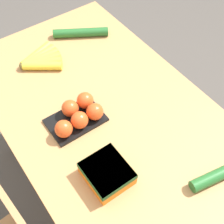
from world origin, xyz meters
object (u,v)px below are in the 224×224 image
tomato_pack (78,115)px  banana_bunch (40,60)px  cucumber_far (81,33)px  carrot_bag (107,173)px

tomato_pack → banana_bunch: bearing=-4.5°
tomato_pack → cucumber_far: size_ratio=0.87×
carrot_bag → cucumber_far: (0.68, -0.32, -0.01)m
banana_bunch → carrot_bag: bearing=173.0°
tomato_pack → cucumber_far: 0.50m
banana_bunch → tomato_pack: bearing=175.5°
banana_bunch → tomato_pack: 0.37m
banana_bunch → carrot_bag: size_ratio=1.24×
banana_bunch → cucumber_far: bearing=-77.4°
carrot_bag → tomato_pack: bearing=-10.6°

